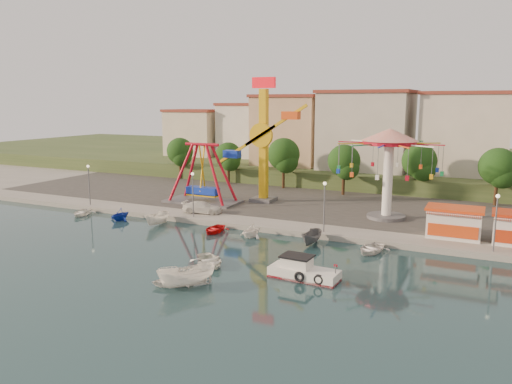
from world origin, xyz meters
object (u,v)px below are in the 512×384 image
Objects in this scene: cabin_motorboat at (302,272)px; van at (202,207)px; wave_swinger at (389,153)px; skiff at (187,277)px; pirate_ship_ride at (202,175)px; kamikaze_tower at (266,144)px; rowboat_a at (210,261)px.

cabin_motorboat is 1.18× the size of van.
wave_swinger is 29.80m from skiff.
kamikaze_tower is at bearing 28.22° from pirate_ship_ride.
wave_swinger is at bearing -83.67° from van.
cabin_motorboat is 1.43× the size of rowboat_a.
skiff is at bearing -138.14° from cabin_motorboat.
cabin_motorboat is at bearing 75.40° from skiff.
pirate_ship_ride is at bearing -151.78° from kamikaze_tower.
skiff is 23.32m from van.
van is (3.30, -5.52, -3.10)m from pirate_ship_ride.
van is at bearing -113.56° from kamikaze_tower.
wave_swinger is 2.41× the size of van.
pirate_ship_ride is at bearing 155.64° from skiff.
kamikaze_tower is 2.90× the size of cabin_motorboat.
wave_swinger is at bearing 14.34° from rowboat_a.
cabin_motorboat reaches higher than rowboat_a.
skiff is at bearing -60.77° from pirate_ship_ride.
skiff is (14.52, -25.96, -3.49)m from pirate_ship_ride.
kamikaze_tower is 16.81m from wave_swinger.
cabin_motorboat is 9.24m from skiff.
wave_swinger reaches higher than skiff.
cabin_motorboat is at bearing -42.88° from pirate_ship_ride.
wave_swinger is 2.91× the size of rowboat_a.
kamikaze_tower is 12.56m from van.
kamikaze_tower is 31.67m from skiff.
skiff reaches higher than cabin_motorboat.
rowboat_a is at bearing -57.08° from pirate_ship_ride.
kamikaze_tower reaches higher than rowboat_a.
pirate_ship_ride reaches higher than skiff.
wave_swinger is at bearing -9.17° from kamikaze_tower.
wave_swinger reaches higher than cabin_motorboat.
skiff is (7.07, -29.96, -7.46)m from kamikaze_tower.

